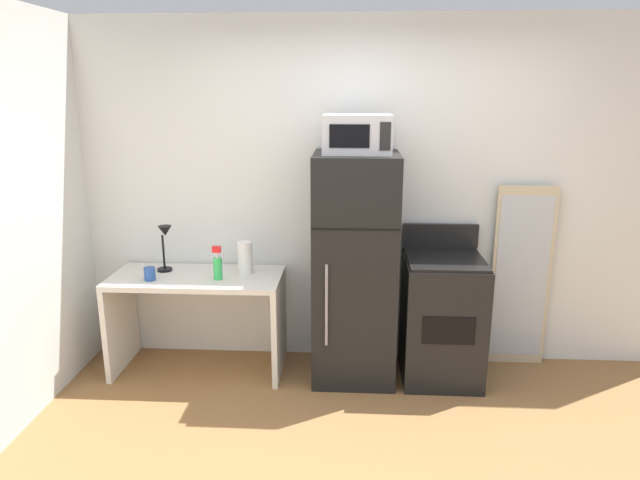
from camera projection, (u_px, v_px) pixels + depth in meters
wall_back_white at (365, 195)px, 4.31m from camera, size 5.00×0.10×2.60m
desk at (198, 303)px, 4.24m from camera, size 1.26×0.58×0.75m
desk_lamp at (165, 241)px, 4.21m from camera, size 0.14×0.12×0.35m
spray_bottle at (218, 266)px, 4.07m from camera, size 0.06×0.06×0.25m
paper_towel_roll at (245, 258)px, 4.20m from camera, size 0.11×0.11×0.24m
coffee_mug at (150, 274)px, 4.06m from camera, size 0.08×0.08×0.09m
refrigerator at (355, 269)px, 4.08m from camera, size 0.59×0.62×1.66m
microwave at (357, 134)px, 3.82m from camera, size 0.46×0.35×0.26m
oven_range at (442, 317)px, 4.14m from camera, size 0.56×0.61×1.10m
leaning_mirror at (521, 277)px, 4.29m from camera, size 0.44×0.03×1.40m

